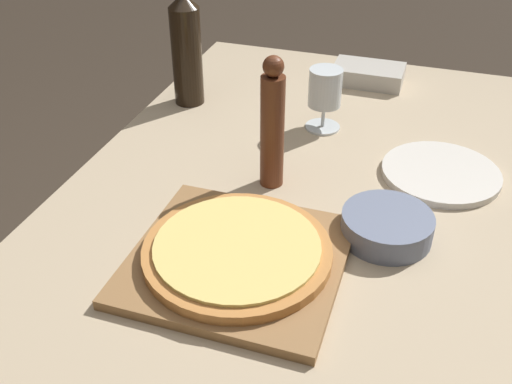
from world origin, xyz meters
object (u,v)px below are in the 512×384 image
at_px(small_bowl, 387,226).
at_px(wine_bottle, 186,47).
at_px(wine_glass, 325,90).
at_px(pepper_mill, 272,126).
at_px(pizza, 237,250).

bearing_deg(small_bowl, wine_bottle, 144.31).
relative_size(wine_glass, small_bowl, 0.90).
bearing_deg(small_bowl, pepper_mill, 157.02).
distance_m(pizza, small_bowl, 0.26).
bearing_deg(wine_glass, wine_bottle, 174.94).
bearing_deg(wine_bottle, small_bowl, -35.69).
relative_size(pizza, pepper_mill, 1.17).
xyz_separation_m(pizza, wine_glass, (0.03, 0.50, 0.06)).
bearing_deg(wine_bottle, pepper_mill, -43.63).
distance_m(pizza, wine_glass, 0.50).
xyz_separation_m(wine_bottle, pepper_mill, (0.29, -0.28, -0.01)).
relative_size(pizza, wine_bottle, 0.88).
xyz_separation_m(wine_glass, small_bowl, (0.19, -0.35, -0.07)).
height_order(pizza, small_bowl, small_bowl).
height_order(wine_bottle, small_bowl, wine_bottle).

